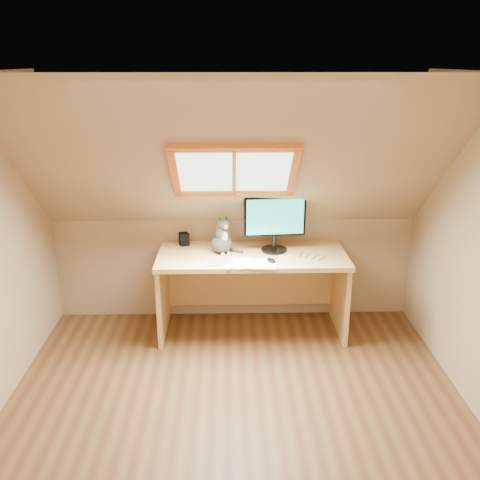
{
  "coord_description": "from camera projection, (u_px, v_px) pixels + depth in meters",
  "views": [
    {
      "loc": [
        -0.05,
        -3.21,
        2.47
      ],
      "look_at": [
        0.05,
        1.0,
        1.05
      ],
      "focal_mm": 40.0,
      "sensor_mm": 36.0,
      "label": 1
    }
  ],
  "objects": [
    {
      "name": "mouse",
      "position": [
        271.0,
        260.0,
        4.68
      ],
      "size": [
        0.09,
        0.12,
        0.03
      ],
      "primitive_type": "ellipsoid",
      "rotation": [
        0.0,
        0.0,
        0.41
      ],
      "color": "black",
      "rests_on": "desk"
    },
    {
      "name": "graphics_tablet",
      "position": [
        219.0,
        261.0,
        4.68
      ],
      "size": [
        0.28,
        0.22,
        0.01
      ],
      "primitive_type": "cube",
      "rotation": [
        0.0,
        0.0,
        0.15
      ],
      "color": "#B2B2B7",
      "rests_on": "desk"
    },
    {
      "name": "papers",
      "position": [
        247.0,
        263.0,
        4.64
      ],
      "size": [
        0.35,
        0.3,
        0.01
      ],
      "color": "white",
      "rests_on": "desk"
    },
    {
      "name": "desk",
      "position": [
        252.0,
        274.0,
        5.04
      ],
      "size": [
        1.73,
        0.76,
        0.79
      ],
      "color": "#DFAC6A",
      "rests_on": "ground"
    },
    {
      "name": "room_shell",
      "position": [
        236.0,
        238.0,
        3.29
      ],
      "size": [
        3.52,
        3.52,
        2.41
      ],
      "color": "tan",
      "rests_on": "ground"
    },
    {
      "name": "monitor",
      "position": [
        275.0,
        220.0,
        4.86
      ],
      "size": [
        0.57,
        0.24,
        0.52
      ],
      "color": "black",
      "rests_on": "desk"
    },
    {
      "name": "ground",
      "position": [
        237.0,
        423.0,
        3.83
      ],
      "size": [
        3.5,
        3.5,
        0.0
      ],
      "primitive_type": "plane",
      "color": "brown",
      "rests_on": "ground"
    },
    {
      "name": "cables",
      "position": [
        301.0,
        257.0,
        4.79
      ],
      "size": [
        0.51,
        0.26,
        0.01
      ],
      "color": "silver",
      "rests_on": "desk"
    },
    {
      "name": "cat",
      "position": [
        222.0,
        239.0,
        4.88
      ],
      "size": [
        0.27,
        0.3,
        0.36
      ],
      "color": "#44403C",
      "rests_on": "desk"
    },
    {
      "name": "desk_speaker",
      "position": [
        184.0,
        239.0,
        5.1
      ],
      "size": [
        0.11,
        0.11,
        0.12
      ],
      "primitive_type": "cube",
      "rotation": [
        0.0,
        0.0,
        0.34
      ],
      "color": "black",
      "rests_on": "desk"
    }
  ]
}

